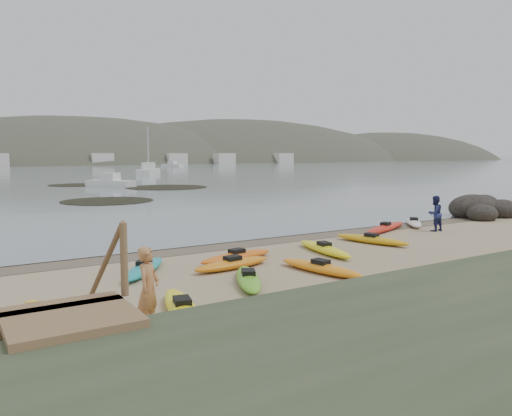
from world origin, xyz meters
TOP-DOWN VIEW (x-y plane):
  - ground at (0.00, 0.00)m, footprint 600.00×600.00m
  - wet_sand at (0.00, -0.30)m, footprint 60.00×60.00m
  - stairs at (-11.00, -11.62)m, footprint 1.50×2.70m
  - kayaks at (-1.01, -4.38)m, footprint 22.17×10.72m
  - person_west at (-8.40, -8.75)m, footprint 0.83×0.82m
  - person_east at (9.25, -2.68)m, footprint 0.92×0.74m
  - rock_cluster at (16.91, -0.32)m, footprint 5.21×3.82m
  - kelp_mats at (4.90, 33.94)m, footprint 19.14×30.35m
  - moored_boats at (-2.93, 78.77)m, footprint 93.45×83.10m
  - far_hills at (39.38, 193.97)m, footprint 550.00×135.00m
  - far_town at (6.00, 145.00)m, footprint 199.00×5.00m

SIDE VIEW (x-z plane):
  - far_hills at x=39.38m, z-range -55.93..24.07m
  - ground at x=0.00m, z-range 0.00..0.00m
  - wet_sand at x=0.00m, z-range 0.00..0.00m
  - kelp_mats at x=4.90m, z-range 0.01..0.05m
  - kayaks at x=-1.01m, z-range 0.00..0.34m
  - rock_cluster at x=16.91m, z-range -0.63..1.09m
  - moored_boats at x=-2.93m, z-range -0.08..1.21m
  - person_east at x=9.25m, z-range 0.00..1.84m
  - person_west at x=-8.40m, z-range 0.00..1.93m
  - stairs at x=-11.00m, z-range 0.00..2.10m
  - far_town at x=6.00m, z-range 0.00..4.00m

